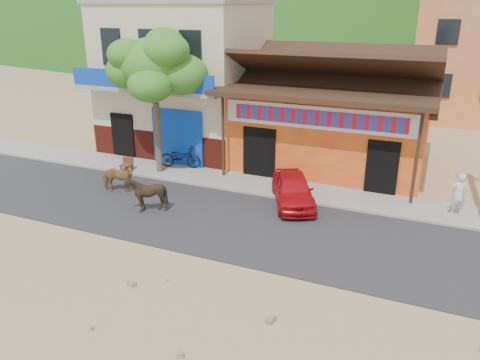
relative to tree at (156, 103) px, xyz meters
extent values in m
plane|color=#9E825B|center=(4.60, -5.80, -3.12)|extent=(120.00, 120.00, 0.00)
cube|color=#28282B|center=(4.60, -3.30, -3.10)|extent=(60.00, 5.00, 0.04)
cube|color=gray|center=(4.60, 0.20, -3.06)|extent=(60.00, 2.00, 0.12)
cube|color=orange|center=(6.60, 4.20, -1.32)|extent=(8.00, 6.00, 3.60)
cube|color=beige|center=(-0.90, 4.20, 0.38)|extent=(7.00, 6.00, 7.00)
imported|color=olive|center=(-0.25, -2.58, -2.48)|extent=(1.52, 0.96, 1.19)
imported|color=black|center=(1.76, -3.69, -2.41)|extent=(1.38, 1.27, 1.33)
imported|color=red|center=(6.36, -1.00, -2.51)|extent=(2.66, 3.63, 1.15)
imported|color=black|center=(0.60, 0.76, -2.51)|extent=(1.95, 1.06, 0.97)
imported|color=white|center=(11.90, 0.14, -2.24)|extent=(0.65, 0.55, 1.51)
camera|label=1|loc=(10.82, -16.42, 3.86)|focal=35.00mm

